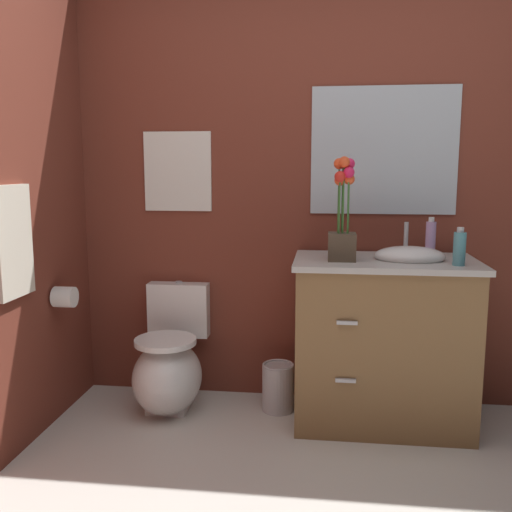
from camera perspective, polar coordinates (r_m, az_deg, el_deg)
wall_back at (r=3.28m, az=10.90°, el=6.87°), size 4.51×0.05×2.50m
toilet at (r=3.29m, az=-8.72°, el=-11.01°), size 0.38×0.59×0.69m
vanity_cabinet at (r=3.09m, az=12.72°, el=-8.25°), size 0.94×0.56×1.07m
flower_vase at (r=2.90m, az=8.74°, el=3.57°), size 0.14×0.14×0.52m
soap_bottle at (r=3.12m, az=17.20°, el=1.68°), size 0.05×0.05×0.21m
lotion_bottle at (r=2.90m, az=19.84°, el=0.76°), size 0.06×0.06×0.19m
trash_bin at (r=3.27m, az=2.25°, el=-13.04°), size 0.18×0.18×0.27m
wall_poster at (r=3.35m, az=-7.91°, el=8.44°), size 0.40×0.01×0.46m
wall_mirror at (r=3.25m, az=12.78°, el=10.32°), size 0.80×0.01×0.70m
hanging_towel at (r=2.82m, az=-23.27°, el=1.34°), size 0.03×0.28×0.52m
toilet_paper_roll at (r=3.17m, az=-18.75°, el=-3.93°), size 0.11×0.11×0.11m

